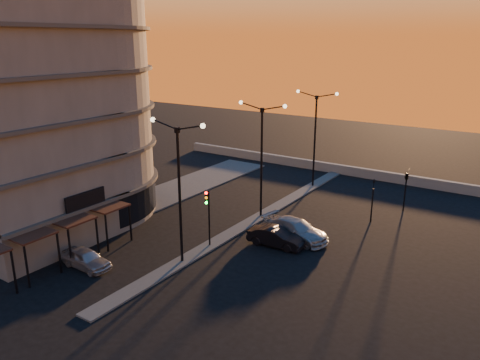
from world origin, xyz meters
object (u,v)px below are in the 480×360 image
(car_sedan, at_px, (276,237))
(car_wagon, at_px, (296,230))
(traffic_light_main, at_px, (208,209))
(car_hatchback, at_px, (86,259))
(streetlamp_mid, at_px, (262,151))

(car_sedan, relative_size, car_wagon, 0.79)
(car_sedan, xyz_separation_m, car_wagon, (0.63, 1.82, 0.08))
(traffic_light_main, height_order, car_hatchback, traffic_light_main)
(traffic_light_main, relative_size, car_hatchback, 1.14)
(traffic_light_main, bearing_deg, car_hatchback, -124.08)
(car_sedan, distance_m, car_wagon, 1.92)
(traffic_light_main, bearing_deg, streetlamp_mid, 90.00)
(car_hatchback, bearing_deg, car_sedan, -40.71)
(streetlamp_mid, height_order, traffic_light_main, streetlamp_mid)
(streetlamp_mid, xyz_separation_m, car_wagon, (4.50, -2.46, -4.84))
(car_hatchback, relative_size, car_wagon, 0.71)
(traffic_light_main, height_order, car_sedan, traffic_light_main)
(streetlamp_mid, height_order, car_sedan, streetlamp_mid)
(traffic_light_main, xyz_separation_m, car_sedan, (3.87, 2.85, -2.21))
(traffic_light_main, bearing_deg, car_sedan, 36.39)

